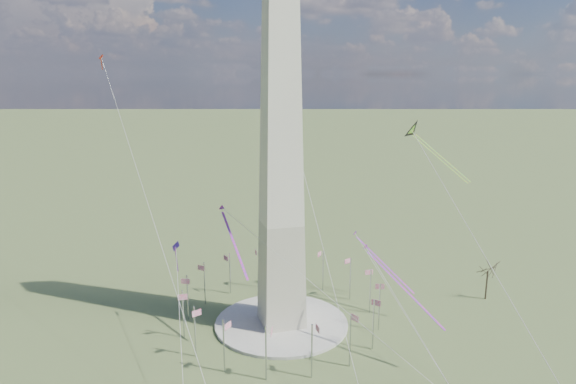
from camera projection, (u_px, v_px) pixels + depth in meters
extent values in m
plane|color=#4D5B2D|center=(281.00, 324.00, 139.28)|extent=(2000.00, 2000.00, 0.00)
cylinder|color=#B8B4A9|center=(281.00, 323.00, 139.19)|extent=(36.00, 36.00, 0.80)
cylinder|color=#B5B7BC|center=(370.00, 291.00, 144.69)|extent=(0.36, 0.36, 13.00)
cube|color=#CA1B43|center=(369.00, 272.00, 144.73)|extent=(2.40, 0.08, 1.50)
cylinder|color=#B5B7BC|center=(350.00, 279.00, 153.51)|extent=(0.36, 0.36, 13.00)
cube|color=#CA1B43|center=(348.00, 261.00, 153.31)|extent=(2.25, 0.99, 1.50)
cylinder|color=#B5B7BC|center=(323.00, 271.00, 159.93)|extent=(0.36, 0.36, 13.00)
cube|color=#CA1B43|center=(319.00, 254.00, 159.36)|extent=(1.75, 1.75, 1.50)
cylinder|color=#B5B7BC|center=(292.00, 267.00, 162.99)|extent=(0.36, 0.36, 13.00)
cube|color=#CA1B43|center=(288.00, 251.00, 161.95)|extent=(0.99, 2.25, 1.50)
cylinder|color=#B5B7BC|center=(260.00, 268.00, 162.22)|extent=(0.36, 0.36, 13.00)
cube|color=#CA1B43|center=(256.00, 253.00, 160.69)|extent=(0.08, 2.40, 1.50)
cylinder|color=#B5B7BC|center=(230.00, 274.00, 157.73)|extent=(0.36, 0.36, 13.00)
cube|color=#CA1B43|center=(226.00, 258.00, 155.76)|extent=(0.99, 2.25, 1.50)
cylinder|color=#B5B7BC|center=(205.00, 283.00, 150.22)|extent=(0.36, 0.36, 13.00)
cube|color=#CA1B43|center=(201.00, 268.00, 147.93)|extent=(1.75, 1.75, 1.50)
cylinder|color=#B5B7BC|center=(188.00, 297.00, 140.82)|extent=(0.36, 0.36, 13.00)
cube|color=#CA1B43|center=(185.00, 281.00, 138.37)|extent=(2.25, 0.99, 1.50)
cylinder|color=#B5B7BC|center=(183.00, 314.00, 130.96)|extent=(0.36, 0.36, 13.00)
cube|color=#CA1B43|center=(183.00, 297.00, 128.55)|extent=(2.40, 0.08, 1.50)
cylinder|color=#B5B7BC|center=(195.00, 332.00, 122.15)|extent=(0.36, 0.36, 13.00)
cube|color=#CA1B43|center=(197.00, 313.00, 119.97)|extent=(2.25, 0.99, 1.50)
cylinder|color=#B5B7BC|center=(224.00, 346.00, 115.73)|extent=(0.36, 0.36, 13.00)
cube|color=#CA1B43|center=(228.00, 326.00, 113.92)|extent=(1.75, 1.75, 1.50)
cylinder|color=#B5B7BC|center=(266.00, 353.00, 112.67)|extent=(0.36, 0.36, 13.00)
cube|color=#CA1B43|center=(272.00, 332.00, 111.33)|extent=(0.99, 2.25, 1.50)
cylinder|color=#B5B7BC|center=(312.00, 351.00, 113.44)|extent=(0.36, 0.36, 13.00)
cube|color=#CA1B43|center=(318.00, 329.00, 112.59)|extent=(0.08, 2.40, 1.50)
cylinder|color=#B5B7BC|center=(350.00, 341.00, 117.92)|extent=(0.36, 0.36, 13.00)
cube|color=#CA1B43|center=(355.00, 318.00, 117.52)|extent=(0.99, 2.25, 1.50)
cylinder|color=#B5B7BC|center=(373.00, 325.00, 125.44)|extent=(0.36, 0.36, 13.00)
cube|color=#CA1B43|center=(376.00, 303.00, 125.35)|extent=(1.75, 1.75, 1.50)
cylinder|color=#B5B7BC|center=(379.00, 307.00, 134.84)|extent=(0.36, 0.36, 13.00)
cube|color=#CA1B43|center=(380.00, 287.00, 134.91)|extent=(2.25, 0.99, 1.50)
cylinder|color=#413428|center=(487.00, 285.00, 154.14)|extent=(0.47, 0.47, 9.01)
cube|color=yellow|center=(443.00, 158.00, 145.07)|extent=(10.20, 14.15, 11.94)
cube|color=yellow|center=(439.00, 159.00, 143.42)|extent=(10.20, 14.15, 11.94)
cube|color=navy|center=(176.00, 246.00, 134.37)|extent=(1.78, 2.48, 2.28)
cube|color=#F2264F|center=(177.00, 260.00, 135.21)|extent=(0.88, 2.88, 7.86)
cube|color=#F2264F|center=(405.00, 289.00, 119.31)|extent=(11.51, 18.59, 13.36)
cube|color=#F2264F|center=(234.00, 244.00, 128.40)|extent=(3.41, 19.14, 12.07)
cube|color=#F2264F|center=(384.00, 264.00, 144.99)|extent=(10.97, 16.71, 12.18)
cube|color=red|center=(101.00, 57.00, 147.12)|extent=(1.45, 1.56, 1.59)
cube|color=red|center=(102.00, 63.00, 147.50)|extent=(0.38, 1.38, 3.64)
cube|color=white|center=(266.00, 27.00, 168.61)|extent=(1.19, 1.72, 1.56)
cube|color=white|center=(266.00, 33.00, 169.00)|extent=(0.57, 1.36, 3.57)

